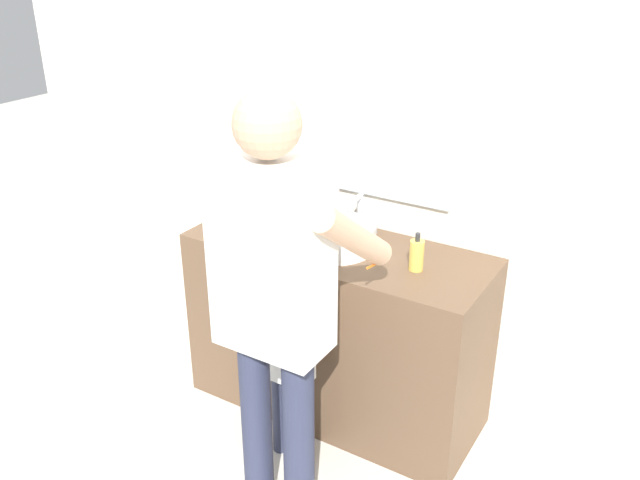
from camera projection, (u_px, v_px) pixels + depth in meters
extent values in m
plane|color=silver|center=(303.00, 439.00, 3.13)|extent=(14.00, 14.00, 0.00)
cube|color=silver|center=(374.00, 123.00, 3.05)|extent=(4.40, 0.08, 2.70)
cube|color=silver|center=(370.00, 107.00, 2.97)|extent=(0.81, 0.02, 0.81)
cube|color=brown|center=(337.00, 329.00, 3.18)|extent=(1.38, 0.54, 0.86)
cylinder|color=white|center=(335.00, 237.00, 2.96)|extent=(0.35, 0.35, 0.11)
cylinder|color=silver|center=(335.00, 236.00, 2.96)|extent=(0.28, 0.28, 0.09)
cylinder|color=#B7BABF|center=(360.00, 213.00, 3.12)|extent=(0.03, 0.03, 0.18)
cylinder|color=#B7BABF|center=(354.00, 201.00, 3.04)|extent=(0.02, 0.12, 0.02)
cylinder|color=#B7BABF|center=(346.00, 223.00, 3.18)|extent=(0.04, 0.04, 0.05)
cylinder|color=#B7BABF|center=(373.00, 229.00, 3.12)|extent=(0.04, 0.04, 0.05)
cylinder|color=#D86666|center=(272.00, 224.00, 3.12)|extent=(0.07, 0.07, 0.09)
cylinder|color=orange|center=(275.00, 213.00, 3.10)|extent=(0.03, 0.03, 0.17)
cube|color=white|center=(274.00, 193.00, 3.06)|extent=(0.01, 0.02, 0.02)
cylinder|color=blue|center=(270.00, 212.00, 3.11)|extent=(0.02, 0.03, 0.17)
cube|color=white|center=(270.00, 193.00, 3.07)|extent=(0.01, 0.02, 0.02)
cylinder|color=gold|center=(417.00, 255.00, 2.77)|extent=(0.06, 0.06, 0.13)
cylinder|color=#2D2D2D|center=(418.00, 237.00, 2.74)|extent=(0.02, 0.02, 0.04)
cylinder|color=#2D334C|center=(279.00, 412.00, 2.99)|extent=(0.06, 0.06, 0.42)
cylinder|color=#2D334C|center=(299.00, 420.00, 2.94)|extent=(0.06, 0.06, 0.42)
cube|color=white|center=(287.00, 341.00, 2.80)|extent=(0.21, 0.12, 0.36)
sphere|color=#A87A5B|center=(286.00, 288.00, 2.69)|extent=(0.12, 0.12, 0.12)
cylinder|color=#A87A5B|center=(277.00, 317.00, 2.91)|extent=(0.05, 0.25, 0.20)
cylinder|color=#A87A5B|center=(323.00, 332.00, 2.80)|extent=(0.05, 0.25, 0.20)
cylinder|color=#2D334C|center=(257.00, 421.00, 2.65)|extent=(0.12, 0.12, 0.79)
cylinder|color=#2D334C|center=(299.00, 439.00, 2.56)|extent=(0.12, 0.12, 0.79)
cube|color=white|center=(272.00, 258.00, 2.29)|extent=(0.39, 0.22, 0.69)
sphere|color=#D8A884|center=(267.00, 124.00, 2.10)|extent=(0.22, 0.22, 0.22)
cylinder|color=#D8A884|center=(251.00, 212.00, 2.51)|extent=(0.10, 0.48, 0.37)
cylinder|color=#D8A884|center=(353.00, 237.00, 2.31)|extent=(0.10, 0.48, 0.37)
cylinder|color=orange|center=(376.00, 264.00, 2.52)|extent=(0.01, 0.14, 0.03)
cube|color=white|center=(385.00, 253.00, 2.57)|extent=(0.01, 0.02, 0.02)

